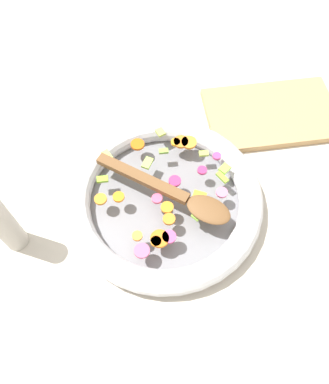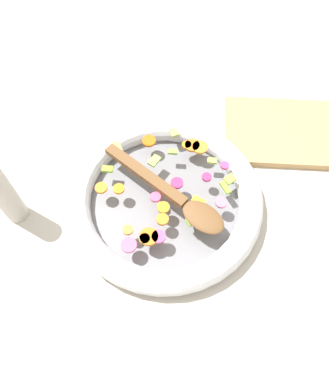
# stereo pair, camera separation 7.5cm
# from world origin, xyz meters

# --- Properties ---
(ground_plane) EXTENTS (4.00, 4.00, 0.00)m
(ground_plane) POSITION_xyz_m (0.00, 0.00, 0.00)
(ground_plane) COLOR beige
(skillet) EXTENTS (0.41, 0.41, 0.05)m
(skillet) POSITION_xyz_m (0.00, 0.00, 0.02)
(skillet) COLOR slate
(skillet) RESTS_ON ground_plane
(chopped_vegetables) EXTENTS (0.29, 0.30, 0.01)m
(chopped_vegetables) POSITION_xyz_m (0.01, 0.01, 0.05)
(chopped_vegetables) COLOR orange
(chopped_vegetables) RESTS_ON skillet
(wooden_spoon) EXTENTS (0.26, 0.21, 0.01)m
(wooden_spoon) POSITION_xyz_m (0.02, -0.02, 0.06)
(wooden_spoon) COLOR brown
(wooden_spoon) RESTS_ON chopped_vegetables
(pepper_mill) EXTENTS (0.04, 0.04, 0.19)m
(pepper_mill) POSITION_xyz_m (-0.30, -0.04, 0.09)
(pepper_mill) COLOR #B2ADA3
(pepper_mill) RESTS_ON ground_plane
(cutting_board) EXTENTS (0.32, 0.19, 0.02)m
(cutting_board) POSITION_xyz_m (0.29, 0.20, 0.01)
(cutting_board) COLOR tan
(cutting_board) RESTS_ON ground_plane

